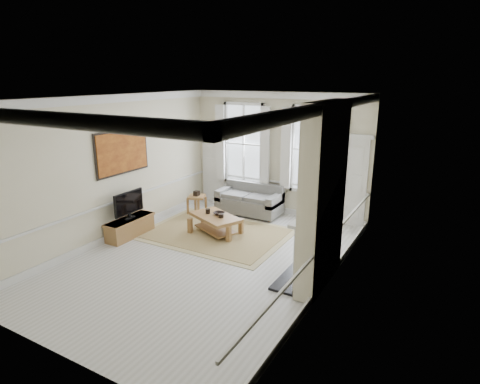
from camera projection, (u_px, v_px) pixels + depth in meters
The scene contains 23 objects.
floor at pixel (207, 259), 8.63m from camera, with size 7.20×7.20×0.00m, color #B7B5AD.
ceiling at pixel (203, 97), 7.69m from camera, with size 7.20×7.20×0.00m, color white.
back_wall at pixel (278, 154), 11.18m from camera, with size 5.20×5.20×0.00m, color beige.
left_wall at pixel (113, 169), 9.39m from camera, with size 7.20×7.20×0.00m, color beige.
right_wall at pixel (329, 201), 6.94m from camera, with size 7.20×7.20×0.00m, color beige.
window_left at pixel (244, 144), 11.57m from camera, with size 1.26×0.20×2.20m, color #B2BCC6, non-canonical shape.
window_right at pixel (313, 150), 10.58m from camera, with size 1.26×0.20×2.20m, color #B2BCC6, non-canonical shape.
door_left at pixel (215, 166), 12.26m from camera, with size 0.90×0.08×2.30m, color silver.
door_right at pixel (349, 182), 10.33m from camera, with size 0.90×0.08×2.30m, color silver.
painting at pixel (122, 152), 9.53m from camera, with size 0.05×1.66×1.06m, color #B6651F.
chimney_breast at pixel (323, 197), 7.19m from camera, with size 0.35×1.70×3.38m, color beige.
hearth at pixel (297, 275), 7.85m from camera, with size 0.55×1.50×0.05m, color black.
fireplace at pixel (309, 244), 7.56m from camera, with size 0.21×1.45×1.33m.
mirror at pixel (313, 176), 7.19m from camera, with size 0.06×1.26×1.06m, color gold.
sofa at pixel (250, 201), 11.42m from camera, with size 1.81×0.88×0.85m.
side_table at pixel (197, 199), 11.32m from camera, with size 0.59×0.59×0.55m.
rug at pixel (216, 233), 10.00m from camera, with size 3.50×2.60×0.02m, color olive.
coffee_table at pixel (215, 219), 9.89m from camera, with size 1.48×1.20×0.48m.
ceramic_pot_a at pixel (208, 211), 10.01m from camera, with size 0.12×0.12×0.12m, color black.
ceramic_pot_b at pixel (221, 216), 9.72m from camera, with size 0.13×0.13×0.09m, color black.
bowl at pixel (219, 213), 9.92m from camera, with size 0.27×0.27×0.07m, color black.
tv_stand at pixel (130, 227), 9.79m from camera, with size 0.41×1.29×0.46m, color brown.
tv at pixel (129, 203), 9.60m from camera, with size 0.08×0.90×0.68m.
Camera 1 is at (4.50, -6.53, 3.78)m, focal length 30.00 mm.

